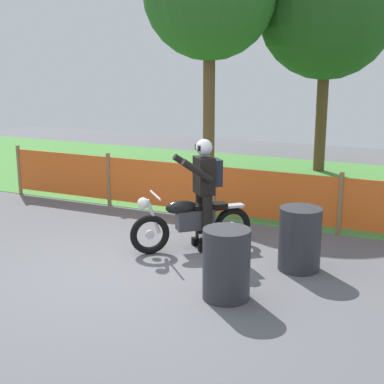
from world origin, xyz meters
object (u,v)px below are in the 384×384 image
Objects in this scene: oil_drum at (226,264)px; spare_drum at (300,239)px; motorcycle_lead at (191,222)px; rider_lead at (204,188)px.

oil_drum and spare_drum have the same top height.
spare_drum is (1.70, -0.12, -0.00)m from motorcycle_lead.
oil_drum is (1.12, -1.43, -0.00)m from motorcycle_lead.
rider_lead is at bearing 121.79° from oil_drum.
rider_lead is 1.92× the size of oil_drum.
rider_lead reaches higher than motorcycle_lead.
motorcycle_lead reaches higher than spare_drum.
oil_drum is (0.97, -1.57, -0.51)m from rider_lead.
rider_lead is 1.92m from oil_drum.
spare_drum is (1.54, -0.26, -0.51)m from rider_lead.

